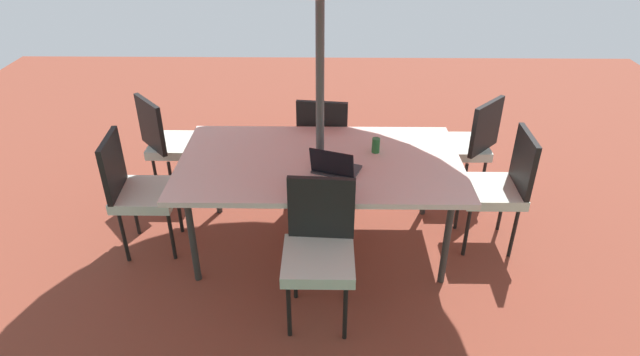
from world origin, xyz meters
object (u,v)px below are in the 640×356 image
(dining_table, at_px, (320,166))
(cup, at_px, (376,145))
(chair_west, at_px, (500,184))
(chair_north, at_px, (320,247))
(chair_south, at_px, (324,140))
(chair_east, at_px, (137,188))
(chair_southwest, at_px, (468,142))
(laptop, at_px, (335,167))
(chair_southeast, at_px, (170,141))

(dining_table, xyz_separation_m, cup, (-0.43, -0.14, 0.10))
(dining_table, height_order, chair_west, chair_west)
(chair_north, bearing_deg, chair_west, 33.37)
(dining_table, relative_size, chair_south, 2.16)
(dining_table, relative_size, chair_east, 2.16)
(chair_southwest, distance_m, laptop, 1.56)
(chair_east, xyz_separation_m, cup, (-1.82, -0.19, 0.28))
(laptop, bearing_deg, cup, -114.02)
(chair_west, bearing_deg, chair_north, -58.19)
(dining_table, distance_m, chair_west, 1.40)
(dining_table, relative_size, chair_southeast, 2.16)
(chair_south, height_order, chair_west, same)
(chair_south, distance_m, chair_north, 1.56)
(dining_table, bearing_deg, laptop, 120.07)
(chair_southeast, height_order, cup, chair_southeast)
(chair_north, relative_size, chair_west, 1.00)
(chair_east, xyz_separation_m, laptop, (-1.51, 0.14, 0.27))
(chair_east, height_order, chair_southeast, same)
(chair_south, bearing_deg, cup, 127.88)
(chair_north, bearing_deg, dining_table, 93.87)
(dining_table, xyz_separation_m, chair_south, (-0.02, -0.80, -0.18))
(chair_southwest, distance_m, chair_southeast, 2.68)
(chair_east, xyz_separation_m, chair_north, (-1.41, 0.71, 0.00))
(cup, bearing_deg, chair_southeast, -19.19)
(laptop, bearing_deg, chair_west, -149.86)
(chair_southeast, bearing_deg, laptop, -163.63)
(chair_north, xyz_separation_m, cup, (-0.42, -0.90, 0.28))
(laptop, bearing_deg, chair_southwest, -121.52)
(chair_south, height_order, cup, chair_south)
(chair_south, distance_m, chair_southwest, 1.29)
(chair_south, xyz_separation_m, cup, (-0.40, 0.66, 0.28))
(chair_west, bearing_deg, chair_southwest, -171.94)
(chair_southeast, height_order, laptop, laptop)
(chair_east, bearing_deg, cup, -88.98)
(cup, bearing_deg, chair_north, 65.10)
(chair_southwest, relative_size, cup, 8.47)
(dining_table, height_order, chair_east, chair_east)
(dining_table, height_order, chair_south, chair_south)
(chair_east, distance_m, chair_southwest, 2.83)
(chair_north, xyz_separation_m, chair_southwest, (-1.30, -1.53, 0.00))
(laptop, height_order, cup, laptop)
(chair_west, distance_m, laptop, 1.33)
(dining_table, xyz_separation_m, chair_west, (-1.39, -0.04, -0.18))
(chair_south, height_order, laptop, laptop)
(chair_east, relative_size, chair_southwest, 1.00)
(cup, bearing_deg, chair_southwest, -144.72)
(chair_southwest, xyz_separation_m, chair_southeast, (2.68, 0.00, 0.00))
(chair_south, relative_size, chair_north, 1.00)
(chair_southeast, bearing_deg, chair_west, -145.49)
(chair_west, distance_m, chair_southeast, 2.85)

